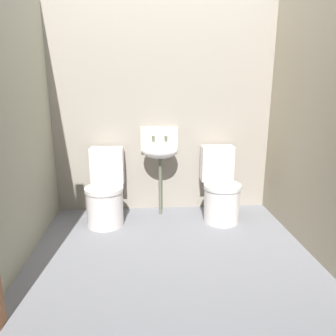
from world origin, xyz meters
TOP-DOWN VIEW (x-y plane):
  - ground_plane at (0.00, 0.00)m, footprint 2.88×2.42m
  - wall_back at (0.00, 1.06)m, footprint 2.88×0.10m
  - wall_left at (-1.29, 0.10)m, footprint 0.10×2.22m
  - wall_right at (1.29, 0.10)m, footprint 0.10×2.22m
  - toilet_left at (-0.64, 0.66)m, footprint 0.41×0.60m
  - toilet_right at (0.61, 0.66)m, footprint 0.40×0.59m
  - sink at (-0.05, 0.85)m, footprint 0.42×0.34m

SIDE VIEW (x-z plane):
  - ground_plane at x=0.00m, z-range -0.08..0.00m
  - toilet_left at x=-0.64m, z-range -0.07..0.71m
  - toilet_right at x=0.61m, z-range -0.07..0.71m
  - sink at x=-0.05m, z-range 0.26..1.25m
  - wall_back at x=0.00m, z-range 0.00..2.33m
  - wall_left at x=-1.29m, z-range 0.00..2.33m
  - wall_right at x=1.29m, z-range 0.00..2.33m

